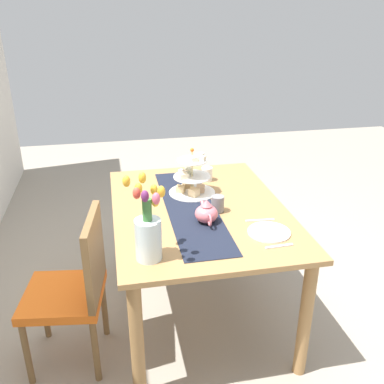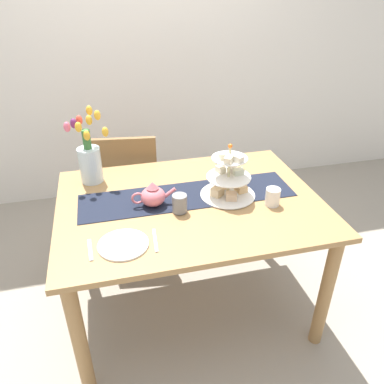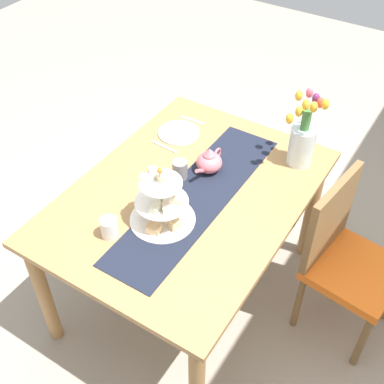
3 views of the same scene
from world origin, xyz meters
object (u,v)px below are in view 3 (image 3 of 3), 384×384
tulip_vase (303,139)px  mug_white_text (109,228)px  fork_left (193,120)px  tiered_cake_stand (162,206)px  mug_grey (180,169)px  knife_left (164,147)px  chair_left (345,255)px  dining_table (188,210)px  teapot (209,162)px  dinner_plate_left (179,133)px

tulip_vase → mug_white_text: (0.92, -0.50, -0.10)m
fork_left → mug_white_text: 0.95m
tulip_vase → fork_left: tulip_vase is taller
tiered_cake_stand → mug_grey: size_ratio=3.20×
knife_left → mug_grey: 0.27m
chair_left → mug_white_text: 1.17m
dining_table → tiered_cake_stand: tiered_cake_stand is taller
teapot → knife_left: (-0.04, -0.30, -0.06)m
mug_grey → tiered_cake_stand: bearing=18.5°
tiered_cake_stand → fork_left: (-0.74, -0.31, -0.09)m
dinner_plate_left → mug_white_text: size_ratio=2.42×
chair_left → knife_left: (0.04, -1.05, 0.27)m
dining_table → fork_left: fork_left is taller
mug_grey → chair_left: bearing=103.4°
tiered_cake_stand → knife_left: (-0.45, -0.31, -0.09)m
dinner_plate_left → fork_left: bearing=180.0°
dining_table → dinner_plate_left: (-0.38, -0.30, 0.12)m
mug_white_text → mug_grey: bearing=174.4°
tiered_cake_stand → dinner_plate_left: bearing=-152.9°
dining_table → chair_left: size_ratio=1.54×
tiered_cake_stand → dinner_plate_left: tiered_cake_stand is taller
knife_left → teapot: bearing=82.8°
mug_grey → mug_white_text: 0.49m
teapot → fork_left: bearing=-137.2°
teapot → fork_left: teapot is taller
dining_table → mug_grey: 0.20m
chair_left → tiered_cake_stand: (0.49, -0.74, 0.36)m
dining_table → chair_left: bearing=110.5°
fork_left → teapot: bearing=42.8°
mug_white_text → knife_left: bearing=-166.1°
tulip_vase → dinner_plate_left: size_ratio=1.85×
tulip_vase → dining_table: bearing=-35.2°
fork_left → mug_white_text: (0.94, 0.16, 0.04)m
dining_table → mug_grey: (-0.08, -0.10, 0.16)m
fork_left → mug_grey: bearing=24.8°
dining_table → mug_grey: size_ratio=14.75×
chair_left → tulip_vase: bearing=-120.3°
dinner_plate_left → mug_white_text: mug_white_text is taller
tiered_cake_stand → tulip_vase: tulip_vase is taller
tulip_vase → dinner_plate_left: (0.12, -0.66, -0.15)m
fork_left → dining_table: bearing=30.0°
dining_table → knife_left: knife_left is taller
dining_table → knife_left: (-0.24, -0.30, 0.11)m
chair_left → mug_grey: (0.20, -0.84, 0.32)m
dinner_plate_left → fork_left: dinner_plate_left is taller
dining_table → mug_white_text: bearing=-19.3°
chair_left → mug_white_text: (0.69, -0.89, 0.31)m
teapot → fork_left: 0.45m
chair_left → tulip_vase: (-0.23, -0.39, 0.42)m
tiered_cake_stand → fork_left: bearing=-157.6°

